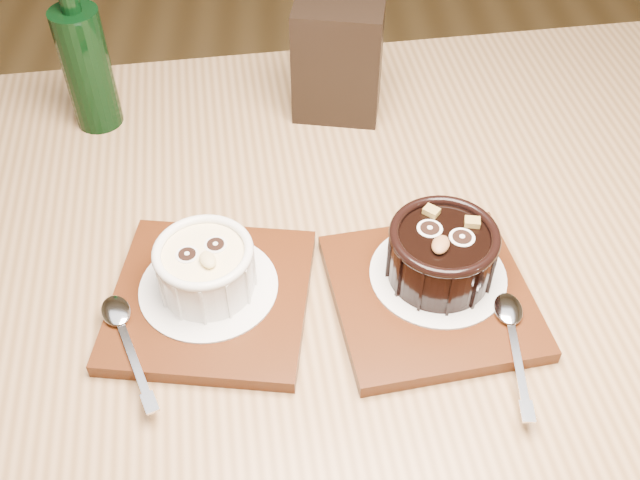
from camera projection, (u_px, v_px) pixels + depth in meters
The scene contains 11 objects.
table at pixel (336, 328), 0.80m from camera, with size 1.28×0.92×0.75m.
tray_left at pixel (211, 299), 0.70m from camera, with size 0.18×0.18×0.01m, color #4B210C.
doily_left at pixel (209, 287), 0.70m from camera, with size 0.13×0.13×0.00m, color white.
ramekin_white at pixel (205, 266), 0.68m from camera, with size 0.09×0.09×0.05m.
spoon_left at pixel (126, 339), 0.65m from camera, with size 0.03×0.13×0.01m, color white, non-canonical shape.
tray_right at pixel (431, 296), 0.70m from camera, with size 0.18×0.18×0.01m, color #4B210C.
doily_right at pixel (438, 274), 0.71m from camera, with size 0.13×0.13×0.00m, color white.
ramekin_dark at pixel (442, 252), 0.69m from camera, with size 0.10×0.10×0.06m.
spoon_right at pixel (514, 340), 0.65m from camera, with size 0.03×0.13×0.01m, color white, non-canonical shape.
condiment_stand at pixel (337, 63), 0.86m from camera, with size 0.10×0.06×0.14m, color black.
green_bottle at pixel (86, 64), 0.84m from camera, with size 0.05×0.05×0.20m.
Camera 1 is at (0.06, -0.57, 1.30)m, focal length 42.00 mm.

